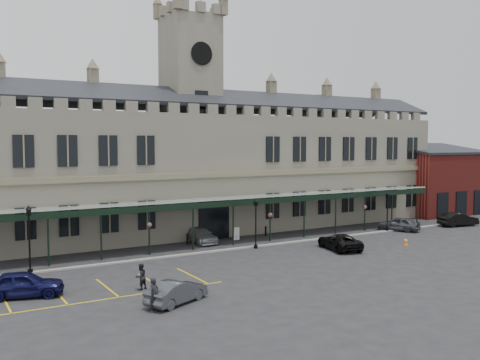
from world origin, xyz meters
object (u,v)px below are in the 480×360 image
car_left_a (23,284)px  car_left_b (177,292)px  lamp_post_mid (256,219)px  person_b (141,277)px  station_building (191,170)px  traffic_cone (406,241)px  car_taxi (200,235)px  car_right_b (458,219)px  person_a (154,295)px  clock_tower (191,105)px  car_right_a (399,224)px  sign_board (236,234)px  lamp_post_right (387,208)px  lamp_post_left (29,233)px  car_van (339,242)px

car_left_a → car_left_b: (7.43, -5.82, -0.12)m
lamp_post_mid → person_b: size_ratio=2.65×
station_building → lamp_post_mid: bearing=-84.6°
traffic_cone → car_taxi: size_ratio=0.15×
car_right_b → person_a: bearing=115.6°
clock_tower → car_left_b: (-11.50, -22.26, -12.43)m
clock_tower → person_b: 25.37m
lamp_post_mid → car_right_a: size_ratio=1.02×
lamp_post_mid → car_left_a: bearing=-164.7°
sign_board → car_taxi: size_ratio=0.26×
sign_board → car_right_b: (25.53, -5.27, 0.17)m
car_right_b → car_left_b: bearing=115.2°
traffic_cone → car_right_b: (13.67, 4.85, 0.41)m
traffic_cone → car_taxi: (-15.38, 10.71, 0.33)m
lamp_post_right → person_a: 33.22m
car_right_b → car_taxi: bearing=88.7°
lamp_post_mid → car_right_b: (26.08, -0.88, -1.87)m
lamp_post_left → car_right_a: bearing=-0.3°
clock_tower → sign_board: 14.24m
lamp_post_left → lamp_post_right: size_ratio=1.16×
lamp_post_mid → car_taxi: (-2.96, 4.98, -1.95)m
car_van → car_right_a: 12.78m
station_building → sign_board: 8.91m
sign_board → car_right_a: car_right_a is taller
lamp_post_right → sign_board: bearing=166.2°
car_taxi → car_right_a: 21.46m
person_b → lamp_post_left: bearing=-78.9°
sign_board → car_van: (5.42, -8.53, 0.10)m
clock_tower → car_left_b: bearing=-117.3°
lamp_post_right → car_taxi: bearing=166.9°
lamp_post_left → person_b: size_ratio=2.92×
station_building → sign_board: (1.58, -6.50, -5.88)m
lamp_post_mid → sign_board: size_ratio=3.69×
lamp_post_left → car_right_b: lamp_post_left is taller
clock_tower → lamp_post_mid: bearing=-84.6°
person_a → person_b: size_ratio=1.13×
sign_board → person_b: size_ratio=0.72×
clock_tower → lamp_post_left: clock_tower is taller
lamp_post_mid → sign_board: bearing=82.9°
lamp_post_right → car_taxi: lamp_post_right is taller
car_left_a → car_right_a: 38.37m
station_building → sign_board: bearing=-76.3°
lamp_post_mid → person_a: lamp_post_mid is taller
car_right_a → person_b: person_b is taller
sign_board → car_right_a: size_ratio=0.28×
sign_board → car_taxi: 3.56m
car_van → person_b: person_b is taller
station_building → lamp_post_right: bearing=-30.8°
clock_tower → lamp_post_right: clock_tower is taller
lamp_post_left → sign_board: size_ratio=4.07×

